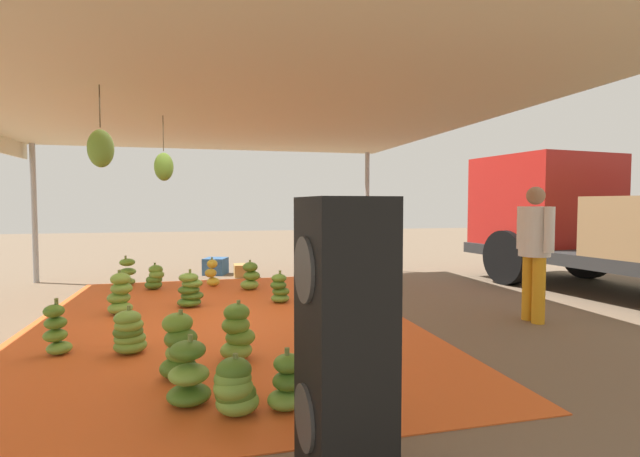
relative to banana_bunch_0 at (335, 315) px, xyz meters
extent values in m
plane|color=brown|center=(-0.95, 1.78, -0.23)|extent=(40.00, 40.00, 0.00)
cube|color=#E05B23|center=(-0.95, -1.22, -0.23)|extent=(6.58, 4.61, 0.01)
cylinder|color=#9EA0A5|center=(-4.75, -4.52, 1.07)|extent=(0.10, 0.10, 2.62)
cylinder|color=#9EA0A5|center=(-4.75, 2.08, 1.07)|extent=(0.10, 0.10, 2.62)
cube|color=beige|center=(-0.95, -1.22, 2.41)|extent=(8.00, 7.00, 0.06)
cylinder|color=#4C422D|center=(-1.30, -1.92, 2.16)|extent=(0.01, 0.01, 0.45)
ellipsoid|color=#60932D|center=(-1.30, -1.92, 1.73)|extent=(0.24, 0.24, 0.36)
cylinder|color=#4C422D|center=(0.18, -2.38, 2.18)|extent=(0.01, 0.01, 0.40)
ellipsoid|color=#6B9E38|center=(0.18, -2.38, 1.78)|extent=(0.24, 0.24, 0.36)
ellipsoid|color=#6B9E38|center=(-0.02, -0.01, -0.15)|extent=(0.31, 0.31, 0.15)
ellipsoid|color=#60932D|center=(-0.01, 0.01, -0.07)|extent=(0.39, 0.39, 0.15)
ellipsoid|color=#6B9E38|center=(0.02, 0.02, 0.02)|extent=(0.34, 0.34, 0.15)
ellipsoid|color=#75A83D|center=(0.00, -0.01, 0.10)|extent=(0.35, 0.35, 0.15)
ellipsoid|color=#75A83D|center=(0.02, 0.00, 0.18)|extent=(0.34, 0.34, 0.15)
cylinder|color=olive|center=(0.01, 0.00, 0.24)|extent=(0.04, 0.04, 0.12)
ellipsoid|color=#6B9E38|center=(1.77, -0.87, -0.15)|extent=(0.37, 0.37, 0.14)
ellipsoid|color=#477523|center=(1.75, -0.84, -0.03)|extent=(0.32, 0.32, 0.14)
ellipsoid|color=#518428|center=(1.75, -0.85, 0.10)|extent=(0.26, 0.26, 0.14)
cylinder|color=olive|center=(1.76, -0.86, 0.16)|extent=(0.04, 0.04, 0.12)
ellipsoid|color=#477523|center=(-3.44, -2.30, -0.14)|extent=(0.34, 0.34, 0.16)
ellipsoid|color=#477523|center=(-3.45, -2.29, -0.06)|extent=(0.34, 0.34, 0.16)
ellipsoid|color=#6B9E38|center=(-3.44, -2.24, 0.03)|extent=(0.35, 0.35, 0.16)
ellipsoid|color=#60932D|center=(-3.46, -2.26, 0.12)|extent=(0.32, 0.32, 0.16)
cylinder|color=olive|center=(-3.47, -2.27, 0.18)|extent=(0.04, 0.04, 0.12)
ellipsoid|color=#75A83D|center=(-3.97, -2.83, -0.15)|extent=(0.46, 0.46, 0.14)
ellipsoid|color=#6B9E38|center=(-3.97, -2.79, 0.02)|extent=(0.42, 0.42, 0.14)
ellipsoid|color=#60932D|center=(-3.92, -2.79, 0.20)|extent=(0.28, 0.28, 0.14)
cylinder|color=olive|center=(-3.94, -2.82, 0.26)|extent=(0.04, 0.04, 0.12)
ellipsoid|color=#75A83D|center=(-3.02, -0.68, -0.14)|extent=(0.39, 0.39, 0.17)
ellipsoid|color=#60932D|center=(-3.02, -0.64, 0.02)|extent=(0.39, 0.39, 0.17)
ellipsoid|color=#518428|center=(-3.00, -0.67, 0.17)|extent=(0.37, 0.37, 0.17)
cylinder|color=olive|center=(-3.02, -0.67, 0.23)|extent=(0.04, 0.04, 0.12)
ellipsoid|color=#477523|center=(1.52, -1.55, -0.15)|extent=(0.37, 0.37, 0.14)
ellipsoid|color=#75A83D|center=(1.55, -1.55, 0.01)|extent=(0.42, 0.42, 0.14)
ellipsoid|color=#477523|center=(1.52, -1.56, 0.18)|extent=(0.30, 0.30, 0.14)
cylinder|color=olive|center=(1.53, -1.53, 0.24)|extent=(0.04, 0.04, 0.12)
ellipsoid|color=#6B9E38|center=(-1.84, -0.34, -0.16)|extent=(0.37, 0.37, 0.13)
ellipsoid|color=#518428|center=(-1.85, -0.33, -0.06)|extent=(0.30, 0.30, 0.13)
ellipsoid|color=#477523|center=(-1.83, -0.36, 0.04)|extent=(0.25, 0.25, 0.13)
ellipsoid|color=#60932D|center=(-1.85, -0.35, 0.14)|extent=(0.30, 0.30, 0.13)
cylinder|color=olive|center=(-1.83, -0.34, 0.20)|extent=(0.04, 0.04, 0.12)
ellipsoid|color=gold|center=(-3.52, -1.29, -0.14)|extent=(0.28, 0.28, 0.16)
ellipsoid|color=gold|center=(-3.51, -1.33, 0.02)|extent=(0.25, 0.25, 0.16)
ellipsoid|color=gold|center=(-3.53, -1.30, 0.18)|extent=(0.23, 0.23, 0.16)
cylinder|color=olive|center=(-3.52, -1.31, 0.24)|extent=(0.04, 0.04, 0.12)
ellipsoid|color=#477523|center=(0.96, -1.65, -0.14)|extent=(0.38, 0.38, 0.18)
ellipsoid|color=#6B9E38|center=(0.94, -1.61, -0.01)|extent=(0.37, 0.37, 0.18)
ellipsoid|color=#477523|center=(0.96, -1.63, 0.11)|extent=(0.28, 0.28, 0.18)
ellipsoid|color=#60932D|center=(0.92, -1.66, 0.24)|extent=(0.36, 0.36, 0.18)
cylinder|color=olive|center=(0.95, -1.63, 0.30)|extent=(0.04, 0.04, 0.12)
ellipsoid|color=#75A83D|center=(-1.62, -2.54, -0.14)|extent=(0.45, 0.45, 0.16)
ellipsoid|color=#6B9E38|center=(-1.67, -2.56, -0.01)|extent=(0.31, 0.31, 0.16)
ellipsoid|color=#75A83D|center=(-1.65, -2.52, 0.12)|extent=(0.34, 0.34, 0.16)
ellipsoid|color=#75A83D|center=(-1.63, -2.53, 0.25)|extent=(0.36, 0.36, 0.16)
cylinder|color=olive|center=(-1.65, -2.55, 0.31)|extent=(0.04, 0.04, 0.12)
ellipsoid|color=#75A83D|center=(-0.96, 0.31, -0.14)|extent=(0.47, 0.47, 0.17)
ellipsoid|color=#477523|center=(-0.91, 0.28, 0.04)|extent=(0.41, 0.41, 0.17)
ellipsoid|color=#6B9E38|center=(-0.94, 0.29, 0.22)|extent=(0.37, 0.37, 0.17)
cylinder|color=olive|center=(-0.94, 0.29, 0.28)|extent=(0.04, 0.04, 0.12)
ellipsoid|color=#6B9E38|center=(0.15, -2.15, -0.15)|extent=(0.43, 0.43, 0.15)
ellipsoid|color=#6B9E38|center=(0.14, -2.16, -0.08)|extent=(0.42, 0.42, 0.15)
ellipsoid|color=#477523|center=(0.14, -2.17, -0.01)|extent=(0.29, 0.29, 0.15)
ellipsoid|color=#75A83D|center=(0.15, -2.16, 0.06)|extent=(0.37, 0.37, 0.15)
ellipsoid|color=#6B9E38|center=(0.15, -2.17, 0.13)|extent=(0.26, 0.26, 0.15)
cylinder|color=olive|center=(0.14, -2.16, 0.19)|extent=(0.04, 0.04, 0.12)
ellipsoid|color=#518428|center=(-1.88, -1.65, -0.16)|extent=(0.47, 0.47, 0.13)
ellipsoid|color=#477523|center=(-1.89, -1.61, -0.07)|extent=(0.36, 0.36, 0.13)
ellipsoid|color=#477523|center=(-1.87, -1.66, 0.02)|extent=(0.42, 0.42, 0.13)
ellipsoid|color=#6B9E38|center=(-1.87, -1.61, 0.11)|extent=(0.38, 0.38, 0.13)
ellipsoid|color=#75A83D|center=(-1.86, -1.66, 0.20)|extent=(0.39, 0.39, 0.13)
cylinder|color=olive|center=(-1.86, -1.63, 0.26)|extent=(0.04, 0.04, 0.12)
ellipsoid|color=#75A83D|center=(0.59, -1.15, -0.14)|extent=(0.37, 0.37, 0.17)
ellipsoid|color=#60932D|center=(0.57, -1.10, -0.02)|extent=(0.39, 0.39, 0.17)
ellipsoid|color=#60932D|center=(0.57, -1.15, 0.10)|extent=(0.37, 0.37, 0.17)
ellipsoid|color=#518428|center=(0.55, -1.14, 0.22)|extent=(0.31, 0.31, 0.17)
cylinder|color=olive|center=(0.56, -1.12, 0.28)|extent=(0.04, 0.04, 0.12)
ellipsoid|color=#6B9E38|center=(0.02, -2.83, -0.16)|extent=(0.32, 0.32, 0.12)
ellipsoid|color=#60932D|center=(0.01, -2.86, -0.04)|extent=(0.31, 0.31, 0.12)
ellipsoid|color=#518428|center=(0.02, -2.86, 0.09)|extent=(0.26, 0.26, 0.12)
ellipsoid|color=#518428|center=(0.05, -2.86, 0.21)|extent=(0.22, 0.22, 0.12)
cylinder|color=olive|center=(0.03, -2.84, 0.27)|extent=(0.04, 0.04, 0.12)
ellipsoid|color=#75A83D|center=(1.77, -1.21, -0.14)|extent=(0.42, 0.42, 0.18)
ellipsoid|color=#477523|center=(1.76, -1.22, -0.08)|extent=(0.40, 0.40, 0.18)
ellipsoid|color=#75A83D|center=(1.79, -1.24, -0.02)|extent=(0.39, 0.39, 0.18)
ellipsoid|color=#6B9E38|center=(1.76, -1.24, 0.03)|extent=(0.32, 0.32, 0.18)
ellipsoid|color=#477523|center=(1.75, -1.24, 0.09)|extent=(0.35, 0.35, 0.18)
cylinder|color=olive|center=(1.76, -1.22, 0.15)|extent=(0.04, 0.04, 0.12)
cube|color=red|center=(-2.74, 4.99, 1.32)|extent=(2.21, 2.26, 1.70)
cube|color=#232D38|center=(-3.73, 4.87, 1.66)|extent=(0.24, 1.76, 0.75)
cylinder|color=black|center=(-2.47, 4.01, 0.27)|extent=(1.03, 0.40, 1.00)
cylinder|color=black|center=(-2.72, 6.01, 0.27)|extent=(1.03, 0.40, 1.00)
cylinder|color=orange|center=(-0.08, 2.60, 0.18)|extent=(0.16, 0.16, 0.83)
cylinder|color=orange|center=(0.10, 2.60, 0.18)|extent=(0.16, 0.16, 0.83)
cylinder|color=silver|center=(0.01, 2.60, 0.91)|extent=(0.38, 0.38, 0.62)
cylinder|color=silver|center=(-0.24, 2.60, 0.95)|extent=(0.12, 0.12, 0.55)
cylinder|color=silver|center=(0.26, 2.60, 0.95)|extent=(0.12, 0.12, 0.55)
sphere|color=#936B4C|center=(0.01, 2.60, 1.36)|extent=(0.23, 0.23, 0.23)
cube|color=black|center=(2.74, -0.73, 0.16)|extent=(0.55, 0.43, 0.79)
cylinder|color=#383838|center=(2.74, -0.94, 0.16)|extent=(0.34, 0.04, 0.34)
cube|color=black|center=(2.74, -0.73, 0.92)|extent=(0.55, 0.43, 0.74)
cylinder|color=#383838|center=(2.74, -0.94, 0.92)|extent=(0.34, 0.04, 0.34)
cube|color=#B78947|center=(-4.57, -0.66, -0.11)|extent=(0.43, 0.38, 0.25)
cube|color=#335B8E|center=(-5.02, -1.21, -0.06)|extent=(0.58, 0.57, 0.35)
camera|label=1|loc=(5.02, -1.42, 1.26)|focal=26.19mm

